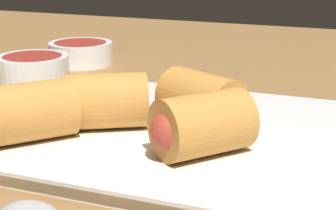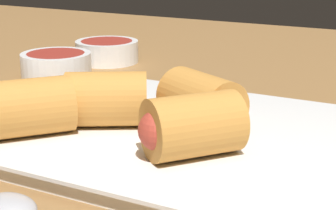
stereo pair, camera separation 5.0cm
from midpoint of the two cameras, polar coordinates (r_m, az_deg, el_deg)
table_surface at (r=46.82cm, az=-1.69°, el=-5.82°), size 180.00×140.00×2.00cm
serving_plate at (r=47.97cm, az=-2.99°, el=-3.02°), size 33.23×26.45×1.50cm
roll_front_left at (r=47.23cm, az=-9.87°, el=0.34°), size 8.20×7.43×4.64cm
roll_front_right at (r=40.60cm, az=-0.43°, el=-2.14°), size 7.87×8.20×4.64cm
roll_back_left at (r=47.20cm, az=0.05°, el=0.58°), size 8.18×7.30×4.64cm
roll_back_right at (r=45.64cm, az=-17.47°, el=-0.78°), size 7.91×8.19×4.64cm
dipping_bowl_near at (r=71.36cm, az=-15.53°, el=3.73°), size 8.77×8.77×3.01cm
dipping_bowl_far at (r=79.06cm, az=-10.67°, el=5.28°), size 8.77×8.77×3.01cm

